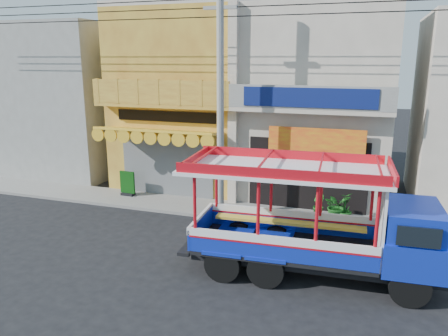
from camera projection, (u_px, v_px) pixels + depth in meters
name	position (u px, v px, depth m)	size (l,w,h in m)	color
ground	(217.00, 257.00, 13.39)	(90.00, 90.00, 0.00)	black
sidewalk	(251.00, 213.00, 17.06)	(30.00, 2.00, 0.12)	slate
shophouse_left	(192.00, 97.00, 20.94)	(6.00, 7.50, 8.24)	#AF7326
shophouse_right	(319.00, 101.00, 19.11)	(6.00, 6.75, 8.24)	#B2A592
party_pilaster	(233.00, 108.00, 17.19)	(0.35, 0.30, 8.00)	#B2A592
filler_building_left	(71.00, 99.00, 23.18)	(6.00, 6.00, 7.60)	gray
utility_pole	(224.00, 84.00, 15.46)	(28.00, 0.26, 9.00)	gray
songthaew_truck	(334.00, 224.00, 11.71)	(7.21, 2.70, 3.31)	black
green_sign	(128.00, 185.00, 18.93)	(0.70, 0.35, 1.06)	black
potted_plant_a	(337.00, 206.00, 16.04)	(0.96, 0.83, 1.07)	#175318
potted_plant_b	(318.00, 205.00, 16.38)	(0.49, 0.39, 0.89)	#175318
potted_plant_c	(345.00, 209.00, 15.87)	(0.52, 0.52, 0.94)	#175318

